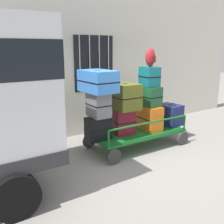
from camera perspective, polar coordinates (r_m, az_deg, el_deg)
ground_plane at (r=5.92m, az=4.37°, el=-10.13°), size 40.00×40.00×0.00m
building_wall at (r=7.30m, az=-6.23°, el=14.59°), size 12.00×0.38×5.00m
luggage_cart at (r=6.49m, az=5.50°, el=-4.80°), size 2.44×1.19×0.39m
cart_railing at (r=6.38m, az=5.58°, el=-1.60°), size 2.34×1.05×0.38m
suitcase_left_bottom at (r=5.78m, az=-3.01°, el=-3.65°), size 0.63×0.33×0.55m
suitcase_left_middle at (r=5.63m, az=-3.03°, el=1.68°), size 0.39×0.52×0.55m
suitcase_left_top at (r=5.55m, az=-3.16°, el=6.85°), size 0.61×0.88×0.47m
suitcase_midleft_bottom at (r=6.18m, az=2.74°, el=-2.13°), size 0.54×0.37×0.62m
suitcase_midleft_middle at (r=6.02m, az=2.92°, el=3.45°), size 0.58×0.65×0.61m
suitcase_center_bottom at (r=6.61m, az=8.09°, el=-1.19°), size 0.46×0.78×0.62m
suitcase_center_middle at (r=6.46m, az=8.47°, el=3.48°), size 0.43×0.50×0.48m
suitcase_center_top at (r=6.43m, az=8.32°, el=7.78°), size 0.41×0.48×0.48m
suitcase_midright_bottom at (r=7.10m, az=12.60°, el=-0.58°), size 0.54×0.65×0.56m
backpack at (r=6.41m, az=8.53°, el=11.89°), size 0.27×0.22×0.44m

